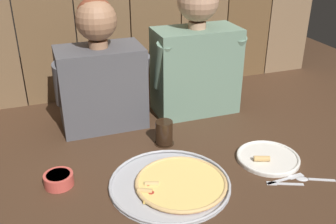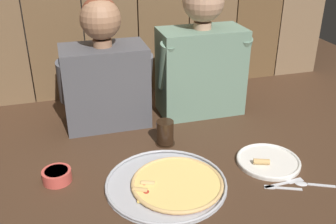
{
  "view_description": "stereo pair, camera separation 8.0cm",
  "coord_description": "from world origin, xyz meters",
  "px_view_note": "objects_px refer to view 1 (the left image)",
  "views": [
    {
      "loc": [
        -0.48,
        -1.17,
        0.84
      ],
      "look_at": [
        -0.03,
        0.1,
        0.18
      ],
      "focal_mm": 41.7,
      "sensor_mm": 36.0,
      "label": 1
    },
    {
      "loc": [
        -0.4,
        -1.19,
        0.84
      ],
      "look_at": [
        -0.03,
        0.1,
        0.18
      ],
      "focal_mm": 41.7,
      "sensor_mm": 36.0,
      "label": 2
    }
  ],
  "objects_px": {
    "dinner_plate": "(268,158)",
    "diner_right": "(196,54)",
    "drinking_glass": "(164,133)",
    "pizza_tray": "(174,183)",
    "dipping_bowl": "(59,179)",
    "diner_left": "(101,73)"
  },
  "relations": [
    {
      "from": "dinner_plate",
      "to": "diner_right",
      "type": "xyz_separation_m",
      "value": [
        -0.1,
        0.51,
        0.28
      ]
    },
    {
      "from": "drinking_glass",
      "to": "pizza_tray",
      "type": "bearing_deg",
      "value": -101.93
    },
    {
      "from": "dipping_bowl",
      "to": "diner_right",
      "type": "bearing_deg",
      "value": 30.25
    },
    {
      "from": "pizza_tray",
      "to": "dipping_bowl",
      "type": "height_order",
      "value": "dipping_bowl"
    },
    {
      "from": "pizza_tray",
      "to": "dipping_bowl",
      "type": "relative_size",
      "value": 4.16
    },
    {
      "from": "drinking_glass",
      "to": "diner_left",
      "type": "height_order",
      "value": "diner_left"
    },
    {
      "from": "dinner_plate",
      "to": "dipping_bowl",
      "type": "distance_m",
      "value": 0.79
    },
    {
      "from": "diner_left",
      "to": "diner_right",
      "type": "height_order",
      "value": "diner_right"
    },
    {
      "from": "pizza_tray",
      "to": "dinner_plate",
      "type": "distance_m",
      "value": 0.4
    },
    {
      "from": "pizza_tray",
      "to": "drinking_glass",
      "type": "bearing_deg",
      "value": 78.07
    },
    {
      "from": "drinking_glass",
      "to": "dipping_bowl",
      "type": "relative_size",
      "value": 1.0
    },
    {
      "from": "pizza_tray",
      "to": "diner_right",
      "type": "xyz_separation_m",
      "value": [
        0.31,
        0.54,
        0.28
      ]
    },
    {
      "from": "dipping_bowl",
      "to": "dinner_plate",
      "type": "bearing_deg",
      "value": -7.72
    },
    {
      "from": "dinner_plate",
      "to": "drinking_glass",
      "type": "relative_size",
      "value": 2.36
    },
    {
      "from": "dinner_plate",
      "to": "drinking_glass",
      "type": "height_order",
      "value": "drinking_glass"
    },
    {
      "from": "dinner_plate",
      "to": "drinking_glass",
      "type": "bearing_deg",
      "value": 143.62
    },
    {
      "from": "diner_left",
      "to": "diner_right",
      "type": "xyz_separation_m",
      "value": [
        0.45,
        0.0,
        0.03
      ]
    },
    {
      "from": "drinking_glass",
      "to": "dipping_bowl",
      "type": "bearing_deg",
      "value": -161.8
    },
    {
      "from": "dipping_bowl",
      "to": "drinking_glass",
      "type": "bearing_deg",
      "value": 18.2
    },
    {
      "from": "pizza_tray",
      "to": "dinner_plate",
      "type": "xyz_separation_m",
      "value": [
        0.4,
        0.03,
        -0.0
      ]
    },
    {
      "from": "dipping_bowl",
      "to": "diner_right",
      "type": "distance_m",
      "value": 0.84
    },
    {
      "from": "diner_right",
      "to": "dinner_plate",
      "type": "bearing_deg",
      "value": -79.34
    }
  ]
}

